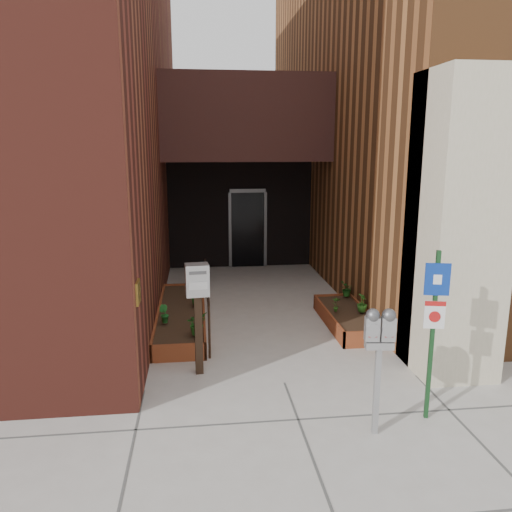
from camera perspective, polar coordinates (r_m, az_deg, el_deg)
name	(u,v)px	position (r m, az deg, el deg)	size (l,w,h in m)	color
ground	(284,383)	(7.47, 3.26, -14.29)	(80.00, 80.00, 0.00)	#9E9991
architecture	(234,82)	(13.59, -2.57, 19.30)	(20.00, 14.60, 10.00)	maroon
planter_left	(182,317)	(9.82, -8.51, -6.87)	(0.90, 3.60, 0.30)	brown
planter_right	(347,319)	(9.75, 10.39, -7.08)	(0.80, 2.20, 0.30)	brown
handrail	(207,286)	(9.58, -5.64, -3.43)	(0.04, 3.34, 0.90)	black
parking_meter	(380,338)	(5.96, 13.94, -9.09)	(0.36, 0.18, 1.56)	#9B9B9E
sign_post	(434,318)	(6.43, 19.66, -6.70)	(0.29, 0.10, 2.16)	#163E1D
payment_dropbox	(198,295)	(7.36, -6.70, -4.50)	(0.36, 0.29, 1.69)	black
shrub_left_a	(197,324)	(8.39, -6.79, -7.67)	(0.33, 0.33, 0.37)	#1F5C1A
shrub_left_b	(164,314)	(9.01, -10.49, -6.52)	(0.18, 0.18, 0.32)	#1B6121
shrub_left_c	(197,296)	(9.87, -6.80, -4.53)	(0.21, 0.21, 0.38)	#1D621C
shrub_left_d	(197,287)	(10.60, -6.80, -3.49)	(0.17, 0.17, 0.33)	#235919
shrub_right_a	(362,303)	(9.64, 12.04, -5.26)	(0.19, 0.19, 0.34)	#26611B
shrub_right_b	(336,304)	(9.57, 9.15, -5.44)	(0.15, 0.15, 0.29)	#275418
shrub_right_c	(347,289)	(10.54, 10.34, -3.74)	(0.28, 0.28, 0.31)	#195117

